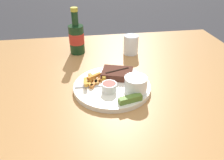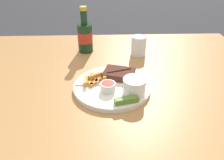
{
  "view_description": "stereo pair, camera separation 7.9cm",
  "coord_description": "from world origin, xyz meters",
  "px_view_note": "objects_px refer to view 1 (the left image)",
  "views": [
    {
      "loc": [
        -0.1,
        -0.67,
        1.2
      ],
      "look_at": [
        0.0,
        0.0,
        0.78
      ],
      "focal_mm": 35.0,
      "sensor_mm": 36.0,
      "label": 1
    },
    {
      "loc": [
        -0.02,
        -0.67,
        1.2
      ],
      "look_at": [
        0.0,
        0.0,
        0.78
      ],
      "focal_mm": 35.0,
      "sensor_mm": 36.0,
      "label": 2
    }
  ],
  "objects_px": {
    "drinking_glass": "(131,45)",
    "steak_portion": "(117,73)",
    "beer_bottle": "(77,38)",
    "dinner_plate": "(112,87)",
    "coleslaw_cup": "(136,84)",
    "pickle_spear": "(130,99)",
    "dipping_sauce_cup": "(109,87)",
    "fork_utensil": "(92,86)"
  },
  "relations": [
    {
      "from": "drinking_glass",
      "to": "steak_portion",
      "type": "bearing_deg",
      "value": -114.63
    },
    {
      "from": "coleslaw_cup",
      "to": "fork_utensil",
      "type": "xyz_separation_m",
      "value": [
        -0.15,
        0.06,
        -0.03
      ]
    },
    {
      "from": "pickle_spear",
      "to": "drinking_glass",
      "type": "distance_m",
      "value": 0.41
    },
    {
      "from": "dipping_sauce_cup",
      "to": "beer_bottle",
      "type": "distance_m",
      "value": 0.4
    },
    {
      "from": "pickle_spear",
      "to": "fork_utensil",
      "type": "xyz_separation_m",
      "value": [
        -0.12,
        0.11,
        -0.01
      ]
    },
    {
      "from": "dipping_sauce_cup",
      "to": "dinner_plate",
      "type": "bearing_deg",
      "value": 67.7
    },
    {
      "from": "drinking_glass",
      "to": "dipping_sauce_cup",
      "type": "bearing_deg",
      "value": -114.9
    },
    {
      "from": "dinner_plate",
      "to": "drinking_glass",
      "type": "xyz_separation_m",
      "value": [
        0.14,
        0.29,
        0.04
      ]
    },
    {
      "from": "fork_utensil",
      "to": "coleslaw_cup",
      "type": "bearing_deg",
      "value": -19.35
    },
    {
      "from": "coleslaw_cup",
      "to": "beer_bottle",
      "type": "height_order",
      "value": "beer_bottle"
    },
    {
      "from": "dipping_sauce_cup",
      "to": "fork_utensil",
      "type": "relative_size",
      "value": 0.4
    },
    {
      "from": "steak_portion",
      "to": "coleslaw_cup",
      "type": "height_order",
      "value": "coleslaw_cup"
    },
    {
      "from": "dinner_plate",
      "to": "drinking_glass",
      "type": "distance_m",
      "value": 0.33
    },
    {
      "from": "steak_portion",
      "to": "beer_bottle",
      "type": "xyz_separation_m",
      "value": [
        -0.15,
        0.29,
        0.05
      ]
    },
    {
      "from": "steak_portion",
      "to": "dipping_sauce_cup",
      "type": "height_order",
      "value": "dipping_sauce_cup"
    },
    {
      "from": "coleslaw_cup",
      "to": "beer_bottle",
      "type": "xyz_separation_m",
      "value": [
        -0.19,
        0.4,
        0.03
      ]
    },
    {
      "from": "beer_bottle",
      "to": "drinking_glass",
      "type": "bearing_deg",
      "value": -11.02
    },
    {
      "from": "dinner_plate",
      "to": "pickle_spear",
      "type": "distance_m",
      "value": 0.12
    },
    {
      "from": "coleslaw_cup",
      "to": "drinking_glass",
      "type": "distance_m",
      "value": 0.35
    },
    {
      "from": "beer_bottle",
      "to": "coleslaw_cup",
      "type": "bearing_deg",
      "value": -64.11
    },
    {
      "from": "steak_portion",
      "to": "pickle_spear",
      "type": "xyz_separation_m",
      "value": [
        0.01,
        -0.16,
        -0.0
      ]
    },
    {
      "from": "steak_portion",
      "to": "coleslaw_cup",
      "type": "xyz_separation_m",
      "value": [
        0.05,
        -0.11,
        0.02
      ]
    },
    {
      "from": "fork_utensil",
      "to": "beer_bottle",
      "type": "height_order",
      "value": "beer_bottle"
    },
    {
      "from": "dinner_plate",
      "to": "pickle_spear",
      "type": "height_order",
      "value": "pickle_spear"
    },
    {
      "from": "steak_portion",
      "to": "coleslaw_cup",
      "type": "relative_size",
      "value": 1.72
    },
    {
      "from": "coleslaw_cup",
      "to": "fork_utensil",
      "type": "relative_size",
      "value": 0.59
    },
    {
      "from": "dinner_plate",
      "to": "steak_portion",
      "type": "xyz_separation_m",
      "value": [
        0.03,
        0.06,
        0.02
      ]
    },
    {
      "from": "coleslaw_cup",
      "to": "pickle_spear",
      "type": "height_order",
      "value": "coleslaw_cup"
    },
    {
      "from": "dipping_sauce_cup",
      "to": "pickle_spear",
      "type": "bearing_deg",
      "value": -50.39
    },
    {
      "from": "dinner_plate",
      "to": "dipping_sauce_cup",
      "type": "distance_m",
      "value": 0.05
    },
    {
      "from": "pickle_spear",
      "to": "fork_utensil",
      "type": "height_order",
      "value": "pickle_spear"
    },
    {
      "from": "steak_portion",
      "to": "dipping_sauce_cup",
      "type": "bearing_deg",
      "value": -115.58
    },
    {
      "from": "dinner_plate",
      "to": "steak_portion",
      "type": "height_order",
      "value": "steak_portion"
    },
    {
      "from": "dinner_plate",
      "to": "fork_utensil",
      "type": "height_order",
      "value": "fork_utensil"
    },
    {
      "from": "coleslaw_cup",
      "to": "pickle_spear",
      "type": "xyz_separation_m",
      "value": [
        -0.03,
        -0.05,
        -0.02
      ]
    },
    {
      "from": "coleslaw_cup",
      "to": "steak_portion",
      "type": "bearing_deg",
      "value": 112.09
    },
    {
      "from": "coleslaw_cup",
      "to": "dinner_plate",
      "type": "bearing_deg",
      "value": 143.3
    },
    {
      "from": "dinner_plate",
      "to": "pickle_spear",
      "type": "xyz_separation_m",
      "value": [
        0.04,
        -0.11,
        0.02
      ]
    },
    {
      "from": "fork_utensil",
      "to": "drinking_glass",
      "type": "xyz_separation_m",
      "value": [
        0.21,
        0.29,
        0.03
      ]
    },
    {
      "from": "steak_portion",
      "to": "fork_utensil",
      "type": "relative_size",
      "value": 1.01
    },
    {
      "from": "steak_portion",
      "to": "drinking_glass",
      "type": "relative_size",
      "value": 1.48
    },
    {
      "from": "pickle_spear",
      "to": "beer_bottle",
      "type": "height_order",
      "value": "beer_bottle"
    }
  ]
}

